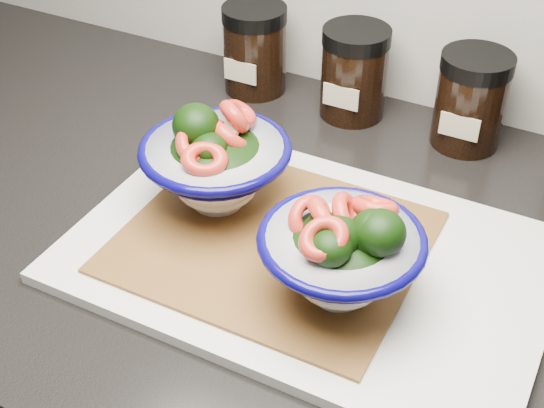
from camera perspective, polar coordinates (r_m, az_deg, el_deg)
The scene contains 8 objects.
countertop at distance 0.75m, azimuth 11.50°, elevation -6.39°, with size 3.50×0.60×0.04m, color black.
cutting_board at distance 0.73m, azimuth 2.77°, elevation -4.00°, with size 0.45×0.30×0.01m, color silver.
bamboo_mat at distance 0.73m, azimuth 0.00°, elevation -2.84°, with size 0.28×0.24×0.00m, color #945D2C.
bowl_left at distance 0.75m, azimuth -4.34°, elevation 3.17°, with size 0.15×0.15×0.12m.
bowl_right at distance 0.65m, azimuth 5.29°, elevation -3.70°, with size 0.15×0.15×0.11m.
spice_jar_a at distance 0.98m, azimuth -1.31°, elevation 11.59°, with size 0.08×0.08×0.11m.
spice_jar_b at distance 0.93m, azimuth 6.20°, elevation 9.81°, with size 0.08×0.08×0.11m.
spice_jar_c at distance 0.90m, azimuth 14.75°, elevation 7.57°, with size 0.08×0.08×0.11m.
Camera 1 is at (0.11, 0.92, 1.39)m, focal length 50.00 mm.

